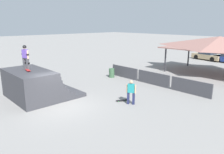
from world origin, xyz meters
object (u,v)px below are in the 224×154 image
(skater_on_deck, at_px, (25,56))
(skateboard_on_deck, at_px, (28,70))
(skateboard_on_ground, at_px, (122,100))
(parked_car_tan, at_px, (208,56))
(bystander_walking, at_px, (131,91))
(trash_bin, at_px, (112,73))

(skater_on_deck, bearing_deg, skateboard_on_deck, -27.53)
(skateboard_on_ground, relative_size, parked_car_tan, 0.18)
(skateboard_on_deck, bearing_deg, parked_car_tan, 99.41)
(skateboard_on_deck, height_order, skateboard_on_ground, skateboard_on_deck)
(bystander_walking, height_order, trash_bin, bystander_walking)
(skater_on_deck, bearing_deg, bystander_walking, 21.55)
(skateboard_on_deck, relative_size, bystander_walking, 0.54)
(bystander_walking, xyz_separation_m, skateboard_on_ground, (-0.75, -0.01, -0.82))
(skateboard_on_deck, bearing_deg, bystander_walking, 51.05)
(skateboard_on_deck, relative_size, parked_car_tan, 0.19)
(parked_car_tan, bearing_deg, bystander_walking, -67.49)
(skateboard_on_deck, bearing_deg, skateboard_on_ground, 55.42)
(skateboard_on_deck, xyz_separation_m, skateboard_on_ground, (4.46, 4.33, -1.96))
(trash_bin, relative_size, parked_car_tan, 0.19)
(trash_bin, bearing_deg, skateboard_on_deck, -84.27)
(skateboard_on_ground, bearing_deg, bystander_walking, -61.22)
(skateboard_on_deck, bearing_deg, skater_on_deck, 178.54)
(bystander_walking, distance_m, trash_bin, 7.19)
(bystander_walking, bearing_deg, parked_car_tan, -111.44)
(skateboard_on_deck, xyz_separation_m, trash_bin, (-0.83, 8.22, -1.59))
(skateboard_on_deck, relative_size, trash_bin, 1.00)
(skateboard_on_ground, bearing_deg, skateboard_on_deck, 161.99)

